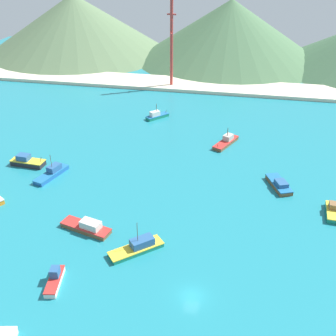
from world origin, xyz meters
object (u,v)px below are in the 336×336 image
Objects in this scene: fishing_boat_5 at (55,279)px; fishing_boat_9 at (334,211)px; fishing_boat_4 at (226,142)px; fishing_boat_7 at (157,116)px; radio_tower at (171,44)px; fishing_boat_8 at (279,184)px; fishing_boat_2 at (52,173)px; fishing_boat_1 at (87,227)px; fishing_boat_3 at (138,247)px; fishing_boat_11 at (27,161)px.

fishing_boat_9 is (48.66, 29.41, -0.09)m from fishing_boat_5.
fishing_boat_4 is 1.43× the size of fishing_boat_7.
radio_tower reaches higher than fishing_boat_4.
fishing_boat_5 is at bearing -134.86° from fishing_boat_8.
radio_tower is at bearing 123.62° from fishing_boat_9.
fishing_boat_7 is (16.98, 39.58, 0.05)m from fishing_boat_2.
fishing_boat_9 is 88.91m from radio_tower.
fishing_boat_1 is at bearing -91.02° from fishing_boat_7.
fishing_boat_9 is (37.10, 18.82, -0.10)m from fishing_boat_3.
radio_tower is at bearing 120.35° from fishing_boat_8.
fishing_boat_9 is at bearing -42.07° from fishing_boat_7.
fishing_boat_11 is at bearing 123.65° from fishing_boat_5.
fishing_boat_2 is 53.84m from fishing_boat_8.
fishing_boat_3 is 1.35× the size of fishing_boat_9.
fishing_boat_1 is at bearing 89.14° from fishing_boat_5.
fishing_boat_2 is 36.22m from fishing_boat_5.
fishing_boat_8 is at bearing 1.57° from fishing_boat_11.
fishing_boat_1 is at bearing 161.60° from fishing_boat_3.
fishing_boat_9 is at bearing -49.44° from fishing_boat_4.
fishing_boat_9 is at bearing 17.25° from fishing_boat_1.
fishing_boat_1 is at bearing -48.85° from fishing_boat_2.
fishing_boat_9 is (48.44, 15.04, -0.09)m from fishing_boat_1.
fishing_boat_2 is 1.49× the size of fishing_boat_5.
fishing_boat_5 is 0.96× the size of fishing_boat_9.
fishing_boat_3 is 62.47m from fishing_boat_7.
fishing_boat_2 is at bearing -23.65° from fishing_boat_11.
fishing_boat_3 is 44.02m from fishing_boat_11.
fishing_boat_4 is at bearing 75.04° from fishing_boat_3.
fishing_boat_2 is 0.32× the size of radio_tower.
fishing_boat_3 is 1.34× the size of fishing_boat_7.
radio_tower reaches higher than fishing_boat_9.
fishing_boat_3 is 41.60m from fishing_boat_9.
fishing_boat_11 is (-35.73, 25.72, 0.13)m from fishing_boat_3.
fishing_boat_7 is 43.97m from fishing_boat_11.
fishing_boat_4 reaches higher than fishing_boat_5.
fishing_boat_1 is 50.72m from fishing_boat_9.
fishing_boat_5 is at bearing -148.85° from fishing_boat_9.
fishing_boat_11 is 72.00m from radio_tower.
fishing_boat_3 reaches higher than fishing_boat_11.
fishing_boat_2 is 47.31m from fishing_boat_4.
fishing_boat_7 reaches higher than fishing_boat_8.
fishing_boat_8 is 0.29× the size of radio_tower.
fishing_boat_2 is 73.15m from radio_tower.
radio_tower reaches higher than fishing_boat_8.
radio_tower reaches higher than fishing_boat_7.
fishing_boat_4 is at bearing 61.17° from fishing_boat_1.
fishing_boat_3 reaches higher than fishing_boat_9.
fishing_boat_2 is 64.48m from fishing_boat_9.
fishing_boat_8 is 76.11m from radio_tower.
fishing_boat_11 reaches higher than fishing_boat_1.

